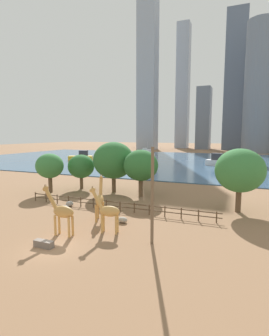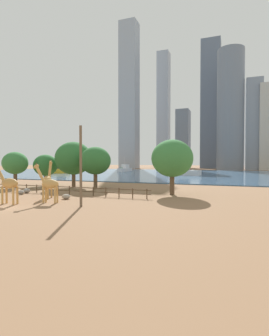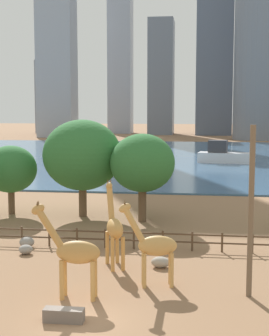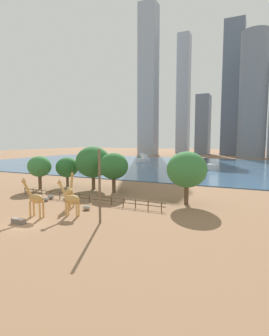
# 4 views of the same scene
# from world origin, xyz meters

# --- Properties ---
(ground_plane) EXTENTS (400.00, 400.00, 0.00)m
(ground_plane) POSITION_xyz_m (0.00, 80.00, 0.00)
(ground_plane) COLOR #8C6647
(harbor_water) EXTENTS (180.00, 86.00, 0.20)m
(harbor_water) POSITION_xyz_m (0.00, 77.00, 0.10)
(harbor_water) COLOR #3D6084
(harbor_water) RESTS_ON ground
(giraffe_tall) EXTENTS (1.75, 3.14, 5.09)m
(giraffe_tall) POSITION_xyz_m (0.04, 8.08, 2.37)
(giraffe_tall) COLOR #C18C47
(giraffe_tall) RESTS_ON ground
(giraffe_companion) EXTENTS (3.54, 0.95, 4.91)m
(giraffe_companion) POSITION_xyz_m (-1.05, 2.68, 2.36)
(giraffe_companion) COLOR #C18C47
(giraffe_companion) RESTS_ON ground
(giraffe_young) EXTENTS (3.22, 1.19, 4.66)m
(giraffe_young) POSITION_xyz_m (2.72, 4.95, 2.21)
(giraffe_young) COLOR tan
(giraffe_young) RESTS_ON ground
(utility_pole) EXTENTS (0.28, 0.28, 8.63)m
(utility_pole) POSITION_xyz_m (7.60, 4.06, 4.32)
(utility_pole) COLOR brown
(utility_pole) RESTS_ON ground
(boulder_near_fence) EXTENTS (1.12, 0.86, 0.64)m
(boulder_near_fence) POSITION_xyz_m (2.81, 8.18, 0.32)
(boulder_near_fence) COLOR gray
(boulder_near_fence) RESTS_ON ground
(boulder_by_pole) EXTENTS (1.01, 0.96, 0.72)m
(boulder_by_pole) POSITION_xyz_m (-6.58, 11.44, 0.36)
(boulder_by_pole) COLOR gray
(boulder_by_pole) RESTS_ON ground
(boulder_small) EXTENTS (0.90, 0.82, 0.61)m
(boulder_small) POSITION_xyz_m (-6.10, 9.85, 0.31)
(boulder_small) COLOR gray
(boulder_small) RESTS_ON ground
(feeding_trough) EXTENTS (1.80, 0.60, 0.60)m
(feeding_trough) POSITION_xyz_m (-0.82, -0.17, 0.30)
(feeding_trough) COLOR #72665B
(feeding_trough) RESTS_ON ground
(enclosure_fence) EXTENTS (26.12, 0.14, 1.30)m
(enclosure_fence) POSITION_xyz_m (-0.13, 12.00, 0.76)
(enclosure_fence) COLOR #4C3826
(enclosure_fence) RESTS_ON ground
(tree_left_large) EXTENTS (6.82, 6.82, 8.45)m
(tree_left_large) POSITION_xyz_m (-5.12, 21.83, 5.37)
(tree_left_large) COLOR brown
(tree_left_large) RESTS_ON ground
(tree_right_tall) EXTENTS (4.65, 4.65, 6.13)m
(tree_right_tall) POSITION_xyz_m (-11.67, 21.97, 4.02)
(tree_right_tall) COLOR brown
(tree_right_tall) RESTS_ON ground
(tree_left_small) EXTENTS (5.37, 5.37, 7.35)m
(tree_left_small) POSITION_xyz_m (0.29, 20.41, 4.90)
(tree_left_small) COLOR brown
(tree_left_small) RESTS_ON ground
(boat_ferry) EXTENTS (5.76, 7.41, 3.12)m
(boat_ferry) POSITION_xyz_m (-28.08, 99.89, 1.26)
(boat_ferry) COLOR #337259
(boat_ferry) RESTS_ON harbor_water
(boat_tug) EXTENTS (8.99, 4.44, 3.79)m
(boat_tug) POSITION_xyz_m (8.64, 66.27, 1.48)
(boat_tug) COLOR silver
(boat_tug) RESTS_ON harbor_water
(boat_barge) EXTENTS (4.50, 7.66, 6.50)m
(boat_barge) POSITION_xyz_m (-21.80, 87.05, 1.28)
(boat_barge) COLOR silver
(boat_barge) RESTS_ON harbor_water
(skyline_tower_needle) EXTENTS (8.67, 12.73, 40.13)m
(skyline_tower_needle) POSITION_xyz_m (-9.54, 163.03, 20.07)
(skyline_tower_needle) COLOR slate
(skyline_tower_needle) RESTS_ON ground
(skyline_block_central) EXTENTS (10.50, 10.50, 26.91)m
(skyline_block_central) POSITION_xyz_m (-51.70, 165.85, 13.45)
(skyline_block_central) COLOR slate
(skyline_block_central) RESTS_ON ground
(skyline_block_left) EXTENTS (12.33, 11.36, 84.06)m
(skyline_block_left) POSITION_xyz_m (8.91, 161.14, 42.03)
(skyline_block_left) COLOR slate
(skyline_block_left) RESTS_ON ground
(skyline_block_right) EXTENTS (8.42, 8.87, 84.34)m
(skyline_block_right) POSITION_xyz_m (-25.16, 168.97, 42.17)
(skyline_block_right) COLOR #939EAD
(skyline_block_right) RESTS_ON ground
(skyline_tower_short) EXTENTS (14.53, 14.53, 66.54)m
(skyline_tower_short) POSITION_xyz_m (21.41, 135.83, 33.27)
(skyline_tower_short) COLOR slate
(skyline_tower_short) RESTS_ON ground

